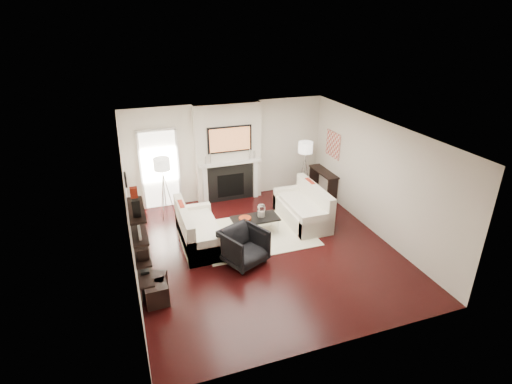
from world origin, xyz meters
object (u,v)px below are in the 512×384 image
object	(u,v)px
loveseat_left_base	(200,236)
lamp_left_shade	(162,164)
armchair	(244,245)
coffee_table	(255,218)
loveseat_right_base	(302,213)
ottoman_near	(155,285)
lamp_right_shade	(306,147)

from	to	relation	value
loveseat_left_base	lamp_left_shade	world-z (taller)	lamp_left_shade
armchair	coffee_table	bearing A→B (deg)	35.08
loveseat_right_base	coffee_table	xyz separation A→B (m)	(-1.31, -0.21, 0.19)
coffee_table	ottoman_near	distance (m)	2.93
lamp_left_shade	lamp_right_shade	distance (m)	3.90
loveseat_left_base	coffee_table	size ratio (longest dim) A/B	1.64
loveseat_right_base	ottoman_near	bearing A→B (deg)	-155.70
coffee_table	armchair	world-z (taller)	armchair
armchair	loveseat_right_base	bearing A→B (deg)	8.51
lamp_right_shade	armchair	bearing A→B (deg)	-134.73
loveseat_right_base	lamp_left_shade	xyz separation A→B (m)	(-3.19, 1.35, 1.24)
ottoman_near	loveseat_left_base	bearing A→B (deg)	51.53
coffee_table	ottoman_near	world-z (taller)	coffee_table
loveseat_right_base	armchair	xyz separation A→B (m)	(-1.93, -1.26, 0.21)
coffee_table	ottoman_near	xyz separation A→B (m)	(-2.50, -1.52, -0.20)
lamp_right_shade	ottoman_near	world-z (taller)	lamp_right_shade
lamp_left_shade	ottoman_near	xyz separation A→B (m)	(-0.62, -3.07, -1.25)
coffee_table	lamp_left_shade	xyz separation A→B (m)	(-1.88, 1.55, 1.05)
armchair	ottoman_near	world-z (taller)	armchair
lamp_right_shade	ottoman_near	bearing A→B (deg)	-145.37
ottoman_near	loveseat_right_base	bearing A→B (deg)	24.30
loveseat_left_base	lamp_left_shade	bearing A→B (deg)	109.08
ottoman_near	coffee_table	bearing A→B (deg)	31.23
coffee_table	lamp_left_shade	world-z (taller)	lamp_left_shade
loveseat_left_base	loveseat_right_base	distance (m)	2.65
coffee_table	lamp_left_shade	distance (m)	2.66
armchair	ottoman_near	bearing A→B (deg)	169.05
lamp_left_shade	ottoman_near	bearing A→B (deg)	-101.42
loveseat_left_base	ottoman_near	xyz separation A→B (m)	(-1.17, -1.47, -0.01)
loveseat_left_base	ottoman_near	size ratio (longest dim) A/B	4.50
lamp_right_shade	ottoman_near	distance (m)	5.63
lamp_left_shade	lamp_right_shade	bearing A→B (deg)	0.77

